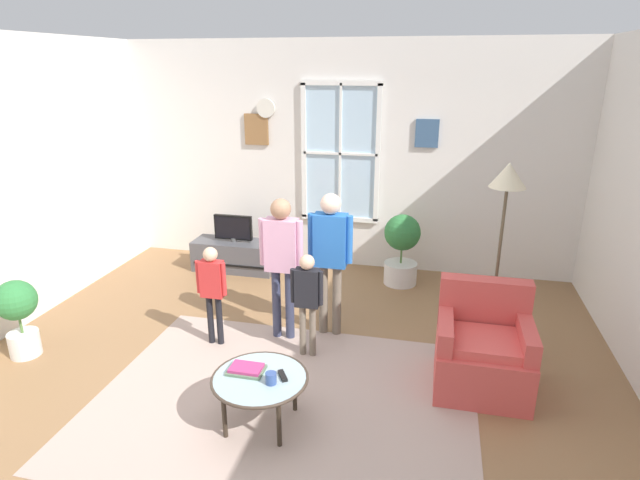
# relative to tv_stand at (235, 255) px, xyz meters

# --- Properties ---
(ground_plane) EXTENTS (6.45, 6.70, 0.02)m
(ground_plane) POSITION_rel_tv_stand_xyz_m (1.35, -2.52, -0.21)
(ground_plane) COLOR olive
(back_wall) EXTENTS (5.85, 0.17, 2.90)m
(back_wall) POSITION_rel_tv_stand_xyz_m (1.35, 0.59, 1.26)
(back_wall) COLOR silver
(back_wall) RESTS_ON ground_plane
(area_rug) EXTENTS (3.06, 2.37, 0.01)m
(area_rug) POSITION_rel_tv_stand_xyz_m (1.45, -2.57, -0.19)
(area_rug) COLOR tan
(area_rug) RESTS_ON ground_plane
(tv_stand) EXTENTS (1.08, 0.43, 0.40)m
(tv_stand) POSITION_rel_tv_stand_xyz_m (0.00, 0.00, 0.00)
(tv_stand) COLOR #4C4C51
(tv_stand) RESTS_ON ground_plane
(television) EXTENTS (0.51, 0.08, 0.35)m
(television) POSITION_rel_tv_stand_xyz_m (0.00, -0.00, 0.38)
(television) COLOR #4C4C4C
(television) RESTS_ON tv_stand
(armchair) EXTENTS (0.76, 0.74, 0.87)m
(armchair) POSITION_rel_tv_stand_xyz_m (3.01, -1.98, 0.13)
(armchair) COLOR #D14C47
(armchair) RESTS_ON ground_plane
(coffee_table) EXTENTS (0.73, 0.73, 0.41)m
(coffee_table) POSITION_rel_tv_stand_xyz_m (1.36, -2.87, 0.18)
(coffee_table) COLOR #99B2B7
(coffee_table) RESTS_ON ground_plane
(book_stack) EXTENTS (0.27, 0.19, 0.04)m
(book_stack) POSITION_rel_tv_stand_xyz_m (1.24, -2.82, 0.23)
(book_stack) COLOR #597357
(book_stack) RESTS_ON coffee_table
(cup) EXTENTS (0.08, 0.08, 0.09)m
(cup) POSITION_rel_tv_stand_xyz_m (1.47, -2.93, 0.25)
(cup) COLOR #334C8C
(cup) RESTS_ON coffee_table
(remote_near_books) EXTENTS (0.11, 0.14, 0.02)m
(remote_near_books) POSITION_rel_tv_stand_xyz_m (1.52, -2.83, 0.22)
(remote_near_books) COLOR black
(remote_near_books) RESTS_ON coffee_table
(person_pink_shirt) EXTENTS (0.43, 0.20, 1.43)m
(person_pink_shirt) POSITION_rel_tv_stand_xyz_m (1.14, -1.57, 0.70)
(person_pink_shirt) COLOR #333851
(person_pink_shirt) RESTS_ON ground_plane
(person_red_shirt) EXTENTS (0.30, 0.14, 1.00)m
(person_red_shirt) POSITION_rel_tv_stand_xyz_m (0.54, -1.84, 0.43)
(person_red_shirt) COLOR black
(person_red_shirt) RESTS_ON ground_plane
(person_black_shirt) EXTENTS (0.30, 0.14, 1.00)m
(person_black_shirt) POSITION_rel_tv_stand_xyz_m (1.46, -1.85, 0.43)
(person_black_shirt) COLOR #726656
(person_black_shirt) RESTS_ON ground_plane
(person_blue_shirt) EXTENTS (0.44, 0.20, 1.46)m
(person_blue_shirt) POSITION_rel_tv_stand_xyz_m (1.58, -1.39, 0.71)
(person_blue_shirt) COLOR #726656
(person_blue_shirt) RESTS_ON ground_plane
(potted_plant_by_window) EXTENTS (0.44, 0.44, 0.89)m
(potted_plant_by_window) POSITION_rel_tv_stand_xyz_m (2.17, 0.03, 0.29)
(potted_plant_by_window) COLOR silver
(potted_plant_by_window) RESTS_ON ground_plane
(potted_plant_corner) EXTENTS (0.37, 0.37, 0.75)m
(potted_plant_corner) POSITION_rel_tv_stand_xyz_m (-1.12, -2.44, 0.25)
(potted_plant_corner) COLOR silver
(potted_plant_corner) RESTS_ON ground_plane
(floor_lamp) EXTENTS (0.32, 0.32, 1.79)m
(floor_lamp) POSITION_rel_tv_stand_xyz_m (3.14, -1.28, 1.31)
(floor_lamp) COLOR black
(floor_lamp) RESTS_ON ground_plane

